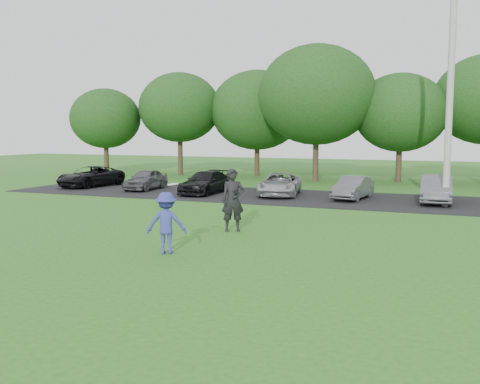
% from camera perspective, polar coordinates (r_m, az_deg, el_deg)
% --- Properties ---
extents(ground, '(100.00, 100.00, 0.00)m').
position_cam_1_polar(ground, '(13.79, -5.43, -6.91)').
color(ground, '#2A641C').
rests_on(ground, ground).
extents(parking_lot, '(32.00, 6.50, 0.03)m').
position_cam_1_polar(parking_lot, '(25.86, 7.81, -0.63)').
color(parking_lot, black).
rests_on(parking_lot, ground).
extents(utility_pole, '(0.28, 0.28, 10.58)m').
position_cam_1_polar(utility_pole, '(24.21, 21.55, 11.02)').
color(utility_pole, '#ACABA7').
rests_on(utility_pole, ground).
extents(frisbee_player, '(1.19, 0.94, 1.89)m').
position_cam_1_polar(frisbee_player, '(14.10, -7.85, -3.28)').
color(frisbee_player, '#343894').
rests_on(frisbee_player, ground).
extents(camera_bystander, '(0.88, 0.79, 2.01)m').
position_cam_1_polar(camera_bystander, '(17.05, -0.76, -0.87)').
color(camera_bystander, black).
rests_on(camera_bystander, ground).
extents(parked_cars, '(28.44, 4.87, 1.23)m').
position_cam_1_polar(parked_cars, '(26.03, 7.18, 0.73)').
color(parked_cars, black).
rests_on(parked_cars, parking_lot).
extents(tree_row, '(42.39, 9.85, 8.64)m').
position_cam_1_polar(tree_row, '(35.03, 14.28, 9.09)').
color(tree_row, '#38281C').
rests_on(tree_row, ground).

